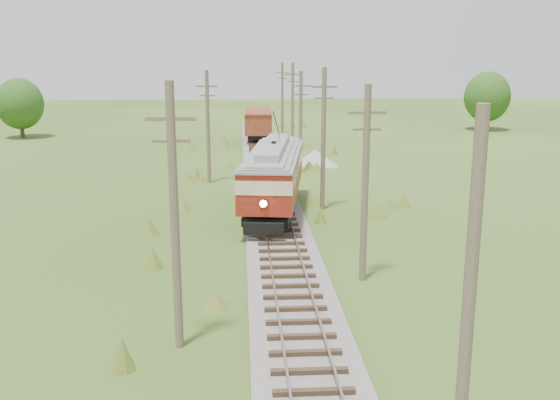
{
  "coord_description": "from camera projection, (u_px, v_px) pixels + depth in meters",
  "views": [
    {
      "loc": [
        -1.99,
        -7.88,
        9.82
      ],
      "look_at": [
        0.0,
        23.74,
        2.35
      ],
      "focal_mm": 40.0,
      "sensor_mm": 36.0,
      "label": 1
    }
  ],
  "objects": [
    {
      "name": "railbed_main",
      "position": [
        271.0,
        196.0,
        43.01
      ],
      "size": [
        3.6,
        96.0,
        0.57
      ],
      "color": "#605B54",
      "rests_on": "ground"
    },
    {
      "name": "streetcar",
      "position": [
        274.0,
        172.0,
        38.28
      ],
      "size": [
        4.75,
        13.1,
        5.93
      ],
      "rotation": [
        0.0,
        0.0,
        -0.14
      ],
      "color": "black",
      "rests_on": "ground"
    },
    {
      "name": "gondola",
      "position": [
        258.0,
        123.0,
        70.47
      ],
      "size": [
        3.17,
        9.0,
        2.96
      ],
      "rotation": [
        0.0,
        0.0,
        -0.03
      ],
      "color": "black",
      "rests_on": "ground"
    },
    {
      "name": "gravel_pile",
      "position": [
        317.0,
        158.0,
        56.24
      ],
      "size": [
        3.76,
        3.99,
        1.37
      ],
      "color": "gray",
      "rests_on": "ground"
    },
    {
      "name": "utility_pole_r_1",
      "position": [
        469.0,
        300.0,
        14.06
      ],
      "size": [
        0.3,
        0.3,
        8.8
      ],
      "color": "brown",
      "rests_on": "ground"
    },
    {
      "name": "utility_pole_r_2",
      "position": [
        365.0,
        182.0,
        26.7
      ],
      "size": [
        1.6,
        0.3,
        8.6
      ],
      "color": "brown",
      "rests_on": "ground"
    },
    {
      "name": "utility_pole_r_3",
      "position": [
        323.0,
        138.0,
        39.27
      ],
      "size": [
        1.6,
        0.3,
        9.0
      ],
      "color": "brown",
      "rests_on": "ground"
    },
    {
      "name": "utility_pole_r_4",
      "position": [
        301.0,
        121.0,
        51.96
      ],
      "size": [
        1.6,
        0.3,
        8.4
      ],
      "color": "brown",
      "rests_on": "ground"
    },
    {
      "name": "utility_pole_r_5",
      "position": [
        293.0,
        105.0,
        64.55
      ],
      "size": [
        1.6,
        0.3,
        8.9
      ],
      "color": "brown",
      "rests_on": "ground"
    },
    {
      "name": "utility_pole_r_6",
      "position": [
        282.0,
        98.0,
        77.19
      ],
      "size": [
        1.6,
        0.3,
        8.7
      ],
      "color": "brown",
      "rests_on": "ground"
    },
    {
      "name": "utility_pole_l_a",
      "position": [
        174.0,
        216.0,
        20.36
      ],
      "size": [
        1.6,
        0.3,
        9.0
      ],
      "color": "brown",
      "rests_on": "ground"
    },
    {
      "name": "utility_pole_l_b",
      "position": [
        208.0,
        126.0,
        47.59
      ],
      "size": [
        1.6,
        0.3,
        8.6
      ],
      "color": "brown",
      "rests_on": "ground"
    },
    {
      "name": "tree_mid_a",
      "position": [
        20.0,
        104.0,
        73.44
      ],
      "size": [
        5.46,
        5.46,
        7.03
      ],
      "color": "#38281C",
      "rests_on": "ground"
    },
    {
      "name": "tree_mid_b",
      "position": [
        487.0,
        97.0,
        80.81
      ],
      "size": [
        5.88,
        5.88,
        7.57
      ],
      "color": "#38281C",
      "rests_on": "ground"
    }
  ]
}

